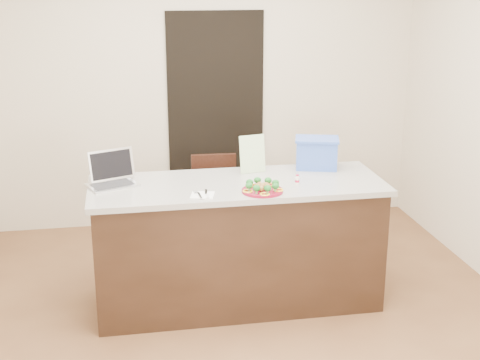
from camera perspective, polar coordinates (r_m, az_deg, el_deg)
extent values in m
plane|color=brown|center=(4.81, 0.31, -11.62)|extent=(4.00, 4.00, 0.00)
plane|color=beige|center=(6.26, -3.04, 8.32)|extent=(4.00, 0.00, 4.00)
plane|color=beige|center=(2.47, 8.87, -6.22)|extent=(4.00, 0.00, 4.00)
cube|color=black|center=(6.32, -2.06, 5.19)|extent=(0.90, 0.02, 2.00)
cube|color=black|center=(4.84, -0.23, -5.64)|extent=(2.00, 0.70, 0.88)
cube|color=beige|center=(4.68, -0.23, -0.45)|extent=(2.06, 0.76, 0.04)
cylinder|color=maroon|center=(4.47, 1.92, -0.92)|extent=(0.28, 0.28, 0.02)
torus|color=maroon|center=(4.47, 1.92, -0.85)|extent=(0.28, 0.28, 0.01)
sphere|color=olive|center=(4.46, 1.92, -0.57)|extent=(0.04, 0.04, 0.04)
sphere|color=olive|center=(4.46, 2.37, -0.61)|extent=(0.04, 0.04, 0.04)
sphere|color=olive|center=(4.48, 2.32, -0.50)|extent=(0.04, 0.04, 0.04)
sphere|color=olive|center=(4.50, 2.04, -0.43)|extent=(0.04, 0.04, 0.04)
sphere|color=olive|center=(4.49, 1.69, -0.45)|extent=(0.04, 0.04, 0.04)
sphere|color=olive|center=(4.47, 1.48, -0.53)|extent=(0.04, 0.04, 0.04)
sphere|color=olive|center=(4.45, 1.52, -0.64)|extent=(0.04, 0.04, 0.04)
sphere|color=olive|center=(4.43, 1.80, -0.71)|extent=(0.04, 0.04, 0.04)
ellipsoid|color=#144D1B|center=(4.50, 0.82, -0.20)|extent=(0.05, 0.05, 0.04)
ellipsoid|color=#144D1B|center=(4.43, 0.78, -0.48)|extent=(0.05, 0.05, 0.04)
ellipsoid|color=#144D1B|center=(4.38, 1.42, -0.70)|extent=(0.05, 0.05, 0.04)
ellipsoid|color=#144D1B|center=(4.38, 2.37, -0.71)|extent=(0.05, 0.05, 0.04)
ellipsoid|color=#144D1B|center=(4.42, 3.05, -0.52)|extent=(0.05, 0.05, 0.04)
ellipsoid|color=#144D1B|center=(4.49, 3.06, -0.24)|extent=(0.05, 0.05, 0.04)
ellipsoid|color=#144D1B|center=(4.54, 2.41, -0.03)|extent=(0.05, 0.05, 0.04)
ellipsoid|color=#144D1B|center=(4.54, 1.50, -0.01)|extent=(0.05, 0.05, 0.04)
torus|color=yellow|center=(4.54, 0.97, -0.46)|extent=(0.07, 0.07, 0.01)
torus|color=yellow|center=(4.42, 0.67, -0.95)|extent=(0.07, 0.07, 0.01)
torus|color=yellow|center=(4.37, 2.13, -1.21)|extent=(0.07, 0.07, 0.01)
torus|color=yellow|center=(4.45, 3.29, -0.86)|extent=(0.07, 0.07, 0.01)
torus|color=yellow|center=(4.56, 2.55, -0.40)|extent=(0.07, 0.07, 0.01)
cube|color=silver|center=(4.41, -3.22, -1.29)|extent=(0.18, 0.18, 0.01)
cube|color=silver|center=(4.38, -3.45, -1.32)|extent=(0.02, 0.13, 0.00)
cube|color=silver|center=(4.45, -3.56, -1.03)|extent=(0.04, 0.06, 0.00)
cube|color=silver|center=(4.37, -2.77, -1.36)|extent=(0.03, 0.09, 0.01)
cube|color=silver|center=(4.45, -2.92, -1.00)|extent=(0.03, 0.10, 0.00)
cylinder|color=silver|center=(4.65, 4.90, -0.05)|extent=(0.03, 0.03, 0.05)
cylinder|color=silver|center=(4.64, 4.91, 0.30)|extent=(0.02, 0.02, 0.01)
cylinder|color=red|center=(4.64, 4.92, 0.42)|extent=(0.02, 0.02, 0.01)
cylinder|color=red|center=(4.65, 4.90, -0.08)|extent=(0.03, 0.03, 0.02)
cube|color=silver|center=(4.68, -10.84, -0.42)|extent=(0.39, 0.33, 0.01)
cube|color=silver|center=(4.75, -10.91, 1.31)|extent=(0.32, 0.17, 0.21)
cube|color=black|center=(4.75, -10.91, 1.29)|extent=(0.29, 0.15, 0.18)
cube|color=#272629|center=(4.67, -10.84, -0.37)|extent=(0.31, 0.25, 0.00)
cube|color=white|center=(4.87, 1.07, 2.23)|extent=(0.20, 0.08, 0.28)
cube|color=#3355B8|center=(5.03, 6.55, 2.21)|extent=(0.35, 0.29, 0.21)
cube|color=#3355B8|center=(5.00, 6.60, 3.47)|extent=(0.37, 0.31, 0.02)
cube|color=#33170F|center=(5.61, -1.98, -2.70)|extent=(0.40, 0.40, 0.04)
cube|color=#33170F|center=(5.70, -2.25, 0.10)|extent=(0.38, 0.06, 0.43)
cylinder|color=#33170F|center=(5.52, -3.38, -5.35)|extent=(0.03, 0.03, 0.41)
cylinder|color=#33170F|center=(5.56, -0.05, -5.13)|extent=(0.03, 0.03, 0.41)
cylinder|color=#33170F|center=(5.82, -3.77, -4.13)|extent=(0.03, 0.03, 0.41)
cylinder|color=#33170F|center=(5.86, -0.61, -3.93)|extent=(0.03, 0.03, 0.41)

